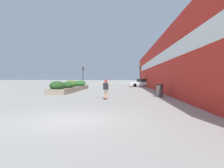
% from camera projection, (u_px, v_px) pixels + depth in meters
% --- Properties ---
extents(ground_plane, '(300.00, 300.00, 0.00)m').
position_uv_depth(ground_plane, '(70.00, 120.00, 7.73)').
color(ground_plane, '#A3A099').
extents(building_wall_right, '(0.67, 49.69, 6.24)m').
position_uv_depth(building_wall_right, '(155.00, 67.00, 27.61)').
color(building_wall_right, red).
rests_on(building_wall_right, ground_plane).
extents(planter_box, '(2.09, 12.62, 1.31)m').
position_uv_depth(planter_box, '(72.00, 87.00, 24.99)').
color(planter_box, gray).
rests_on(planter_box, ground_plane).
extents(skateboard, '(0.31, 0.64, 0.09)m').
position_uv_depth(skateboard, '(106.00, 98.00, 15.15)').
color(skateboard, maroon).
rests_on(skateboard, ground_plane).
extents(skateboarder, '(1.31, 0.34, 1.41)m').
position_uv_depth(skateboarder, '(106.00, 87.00, 15.12)').
color(skateboarder, tan).
rests_on(skateboarder, skateboard).
extents(trash_bin, '(0.65, 0.65, 1.06)m').
position_uv_depth(trash_bin, '(159.00, 91.00, 17.05)').
color(trash_bin, '#514C47').
rests_on(trash_bin, ground_plane).
extents(car_leftmost, '(4.66, 1.98, 1.45)m').
position_uv_depth(car_leftmost, '(143.00, 83.00, 36.76)').
color(car_leftmost, silver).
rests_on(car_leftmost, ground_plane).
extents(car_center_left, '(3.81, 1.88, 1.44)m').
position_uv_depth(car_center_left, '(186.00, 83.00, 37.77)').
color(car_center_left, slate).
rests_on(car_center_left, ground_plane).
extents(traffic_light_left, '(0.28, 0.30, 3.43)m').
position_uv_depth(traffic_light_left, '(83.00, 74.00, 33.49)').
color(traffic_light_left, black).
rests_on(traffic_light_left, ground_plane).
extents(traffic_light_right, '(0.28, 0.30, 3.68)m').
position_uv_depth(traffic_light_right, '(140.00, 73.00, 33.01)').
color(traffic_light_right, black).
rests_on(traffic_light_right, ground_plane).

